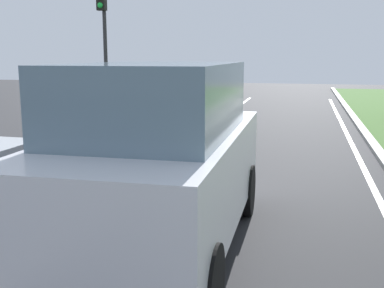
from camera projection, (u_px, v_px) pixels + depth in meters
ground_plane at (200, 159)px, 11.02m from camera, size 60.00×60.00×0.00m
lane_line_center at (171, 157)px, 11.18m from camera, size 0.12×32.00×0.01m
lane_line_right_edge at (363, 167)px, 10.19m from camera, size 0.12×32.00×0.01m
car_suv_ahead at (159, 158)px, 5.64m from camera, size 2.01×4.52×2.28m
car_hatchback_far at (102, 121)px, 10.88m from camera, size 1.77×3.72×1.78m
traffic_light_overhead_left at (103, 25)px, 17.21m from camera, size 0.32×0.50×5.01m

